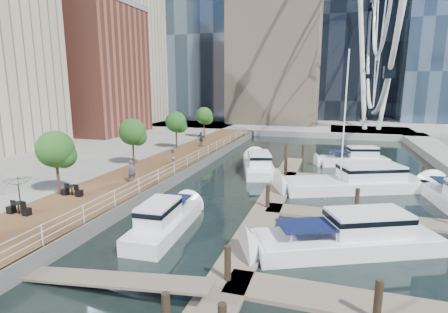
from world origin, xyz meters
The scene contains 14 objects.
ground centered at (0.00, 0.00, 0.00)m, with size 520.00×520.00×0.00m, color black.
boardwalk centered at (-9.00, 15.00, 0.50)m, with size 6.00×60.00×1.00m, color brown.
seawall centered at (-6.00, 15.00, 0.50)m, with size 0.25×60.00×1.00m, color #595954.
land_far centered at (0.00, 102.00, 0.50)m, with size 200.00×114.00×1.00m, color gray.
pier centered at (14.00, 52.00, 0.50)m, with size 14.00×12.00×1.00m, color gray.
railing centered at (-6.10, 15.00, 1.52)m, with size 0.10×60.00×1.05m, color white, non-canonical shape.
floating_docks centered at (7.97, 9.98, 0.49)m, with size 16.00×34.00×2.60m.
midrise_condos centered at (-33.57, 26.82, 13.42)m, with size 19.00×67.00×28.00m.
street_trees centered at (-11.40, 14.00, 4.29)m, with size 2.60×42.60×4.60m.
yacht_foreground centered at (8.10, 2.93, 0.00)m, with size 2.89×10.77×2.15m, color white, non-canonical shape.
pedestrian_near centered at (-8.20, 8.48, 1.90)m, with size 0.65×0.43×1.79m, color #47485E.
pedestrian_mid centered at (-7.76, 15.03, 1.83)m, with size 0.81×0.63×1.66m, color gray.
pedestrian_far centered at (-8.89, 26.14, 1.96)m, with size 1.12×0.47×1.91m, color #2E313A.
moored_yachts centered at (8.54, 13.24, 0.00)m, with size 21.81×38.21×11.50m.
Camera 1 is at (6.99, -15.54, 8.62)m, focal length 28.00 mm.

